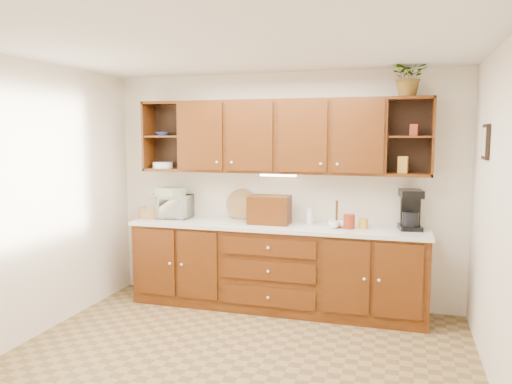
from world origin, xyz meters
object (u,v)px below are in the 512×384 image
Objects in this scene: potted_plant at (410,76)px; coffee_maker at (410,210)px; microwave at (171,206)px; bread_box at (269,210)px.

coffee_maker is at bearing 33.73° from potted_plant.
potted_plant is (-0.05, -0.04, 1.35)m from coffee_maker.
microwave is 1.20× the size of potted_plant.
coffee_maker reaches higher than microwave.
bread_box is at bearing -176.87° from potted_plant.
microwave is 1.08× the size of bread_box.
microwave is 1.16× the size of coffee_maker.
coffee_maker reaches higher than bread_box.
potted_plant is at bearing -6.93° from microwave.
microwave is at bearing 176.03° from bread_box.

